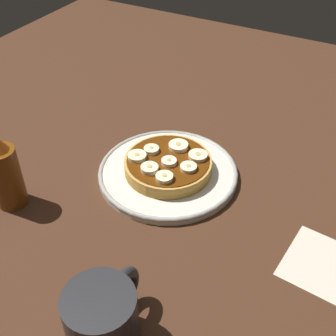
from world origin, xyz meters
TOP-DOWN VIEW (x-y plane):
  - ground_plane at (0.00, 0.00)cm, footprint 140.00×140.00cm
  - plate at (0.00, 0.00)cm, footprint 24.25×24.25cm
  - pancake_stack at (-0.04, -0.03)cm, footprint 15.05×15.60cm
  - banana_slice_0 at (-0.80, -0.63)cm, footprint 2.62×2.62cm
  - banana_slice_1 at (-0.57, -4.16)cm, footprint 2.80×2.80cm
  - banana_slice_2 at (0.69, 3.66)cm, footprint 2.68×2.68cm
  - banana_slice_3 at (-4.74, -1.91)cm, footprint 2.87×2.87cm
  - banana_slice_4 at (2.99, -4.20)cm, footprint 3.28×3.28cm
  - banana_slice_5 at (3.83, -0.16)cm, footprint 3.46×3.46cm
  - banana_slice_6 at (-3.97, 1.30)cm, footprint 2.97×2.97cm
  - banana_slice_7 at (-2.11, 4.84)cm, footprint 3.20×3.20cm
  - coffee_mug at (-30.04, -7.77)cm, footprint 11.93×8.61cm
  - napkin at (-6.73, -28.82)cm, footprint 12.06×12.06cm
  - syrup_bottle at (-17.83, 19.05)cm, footprint 4.88×4.88cm

SIDE VIEW (x-z plane):
  - ground_plane at x=0.00cm, z-range -3.00..0.00cm
  - napkin at x=-6.73cm, z-range 0.00..0.30cm
  - plate at x=0.00cm, z-range 0.05..1.51cm
  - pancake_stack at x=-0.04cm, z-range 1.20..3.62cm
  - banana_slice_1 at x=-0.57cm, z-range 3.43..4.31cm
  - banana_slice_4 at x=2.99cm, z-range 3.43..4.36cm
  - banana_slice_0 at x=-0.80cm, z-range 3.43..4.37cm
  - banana_slice_2 at x=0.69cm, z-range 3.43..4.38cm
  - banana_slice_7 at x=-2.11cm, z-range 3.43..4.38cm
  - banana_slice_3 at x=-4.74cm, z-range 3.43..4.44cm
  - banana_slice_5 at x=3.83cm, z-range 3.43..4.44cm
  - banana_slice_6 at x=-3.97cm, z-range 3.43..4.48cm
  - coffee_mug at x=-30.04cm, z-range 0.13..8.43cm
  - syrup_bottle at x=-17.83cm, z-range -0.66..12.85cm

